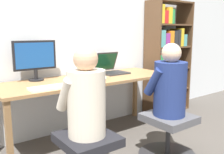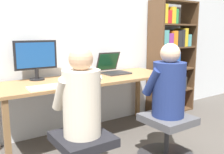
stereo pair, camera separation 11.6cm
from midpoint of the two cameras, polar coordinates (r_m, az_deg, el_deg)
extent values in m
plane|color=#4C4742|center=(2.78, -2.36, -16.20)|extent=(14.00, 14.00, 0.00)
cube|color=silver|center=(3.13, -10.46, 11.25)|extent=(10.00, 0.05, 2.60)
cube|color=olive|center=(2.83, -6.39, -0.59)|extent=(2.02, 0.68, 0.03)
cube|color=brown|center=(2.32, -23.80, -13.24)|extent=(0.05, 0.05, 0.69)
cube|color=brown|center=(3.28, 11.34, -5.68)|extent=(0.05, 0.05, 0.69)
cube|color=brown|center=(3.70, 4.37, -3.71)|extent=(0.05, 0.05, 0.69)
cylinder|color=black|center=(2.82, -18.06, -0.62)|extent=(0.16, 0.16, 0.01)
cylinder|color=black|center=(2.81, -18.13, 0.54)|extent=(0.04, 0.04, 0.10)
cube|color=black|center=(2.78, -18.36, 4.74)|extent=(0.46, 0.02, 0.31)
cube|color=#19478C|center=(2.77, -18.28, 4.72)|extent=(0.41, 0.01, 0.27)
cube|color=#2D2D30|center=(3.11, -0.53, 0.92)|extent=(0.32, 0.26, 0.02)
cube|color=black|center=(3.10, -0.53, 1.13)|extent=(0.28, 0.20, 0.00)
cube|color=#2D2D30|center=(3.23, -2.40, 3.59)|extent=(0.32, 0.11, 0.24)
cube|color=#144C2D|center=(3.23, -2.35, 3.54)|extent=(0.28, 0.09, 0.20)
cube|color=silver|center=(2.37, -15.20, -2.33)|extent=(0.39, 0.16, 0.02)
cube|color=#BAB8AD|center=(2.37, -15.21, -2.02)|extent=(0.36, 0.13, 0.00)
ellipsoid|color=silver|center=(2.47, -9.31, -1.42)|extent=(0.07, 0.09, 0.04)
cube|color=black|center=(2.02, -7.39, -13.98)|extent=(0.41, 0.44, 0.07)
cylinder|color=#262628|center=(2.57, 11.35, -13.55)|extent=(0.05, 0.05, 0.34)
cube|color=#4C4C51|center=(2.50, 11.52, -9.24)|extent=(0.41, 0.44, 0.07)
cylinder|color=beige|center=(1.92, -7.59, -6.03)|extent=(0.29, 0.29, 0.51)
sphere|color=tan|center=(1.85, -7.83, 4.08)|extent=(0.18, 0.18, 0.18)
cylinder|color=beige|center=(1.90, -12.37, -3.98)|extent=(0.08, 0.22, 0.28)
cylinder|color=beige|center=(2.03, -5.25, -2.91)|extent=(0.08, 0.22, 0.28)
cylinder|color=navy|center=(2.42, 11.76, -2.67)|extent=(0.30, 0.30, 0.52)
sphere|color=beige|center=(2.37, 12.06, 5.39)|extent=(0.18, 0.18, 0.18)
cylinder|color=navy|center=(2.35, 8.13, -1.06)|extent=(0.09, 0.22, 0.29)
cylinder|color=navy|center=(2.56, 12.73, -0.29)|extent=(0.09, 0.22, 0.29)
cube|color=#513823|center=(3.69, 8.17, 4.03)|extent=(0.02, 0.33, 1.69)
cube|color=#513823|center=(4.22, 15.09, 4.56)|extent=(0.02, 0.33, 1.69)
cube|color=#513823|center=(4.12, 11.44, -7.27)|extent=(0.69, 0.31, 0.02)
cube|color=#513823|center=(4.03, 11.61, -2.75)|extent=(0.69, 0.31, 0.02)
cube|color=#513823|center=(3.97, 11.78, 1.93)|extent=(0.69, 0.31, 0.02)
cube|color=#513823|center=(3.94, 11.95, 6.73)|extent=(0.69, 0.31, 0.02)
cube|color=#513823|center=(3.93, 12.14, 11.57)|extent=(0.69, 0.31, 0.02)
cube|color=#513823|center=(3.96, 12.32, 16.39)|extent=(0.69, 0.31, 0.02)
cube|color=#1E4C9E|center=(3.84, 8.80, -6.63)|extent=(0.05, 0.24, 0.21)
cube|color=gold|center=(3.87, 9.67, -6.76)|extent=(0.07, 0.19, 0.18)
cube|color=#2D8C47|center=(3.92, 10.17, -6.02)|extent=(0.05, 0.24, 0.25)
cube|color=red|center=(3.98, 10.74, -5.54)|extent=(0.09, 0.27, 0.28)
cube|color=#262628|center=(4.01, 11.76, -5.51)|extent=(0.04, 0.21, 0.28)
cube|color=red|center=(4.05, 12.33, -5.61)|extent=(0.04, 0.19, 0.24)
cube|color=#2D8C47|center=(3.75, 9.01, -1.48)|extent=(0.05, 0.23, 0.25)
cube|color=teal|center=(3.81, 9.38, -1.39)|extent=(0.05, 0.28, 0.24)
cube|color=red|center=(3.85, 10.33, -1.16)|extent=(0.08, 0.25, 0.26)
cube|color=orange|center=(3.91, 11.38, -1.46)|extent=(0.08, 0.21, 0.20)
cube|color=red|center=(3.97, 12.08, -1.46)|extent=(0.07, 0.22, 0.18)
cube|color=#262628|center=(4.02, 12.76, -0.83)|extent=(0.07, 0.23, 0.25)
cube|color=#262628|center=(4.09, 13.53, -1.06)|extent=(0.08, 0.23, 0.20)
cube|color=#2D8C47|center=(3.70, 9.15, 3.34)|extent=(0.06, 0.24, 0.22)
cube|color=silver|center=(3.75, 9.95, 3.32)|extent=(0.07, 0.23, 0.21)
cube|color=gold|center=(3.82, 10.48, 3.15)|extent=(0.07, 0.26, 0.17)
cube|color=red|center=(3.86, 11.14, 3.59)|extent=(0.04, 0.26, 0.23)
cube|color=#1E4C9E|center=(3.91, 11.84, 3.89)|extent=(0.09, 0.26, 0.26)
cube|color=teal|center=(3.68, 9.59, 8.64)|extent=(0.09, 0.22, 0.24)
cube|color=#8C338C|center=(3.77, 10.36, 8.32)|extent=(0.09, 0.26, 0.20)
cube|color=orange|center=(3.82, 11.65, 8.57)|extent=(0.08, 0.20, 0.23)
cube|color=#262628|center=(3.89, 12.56, 8.56)|extent=(0.08, 0.20, 0.23)
cube|color=#262628|center=(3.96, 13.04, 8.68)|extent=(0.05, 0.25, 0.25)
cube|color=gold|center=(4.00, 13.78, 8.81)|extent=(0.06, 0.23, 0.27)
cube|color=teal|center=(4.07, 14.29, 8.17)|extent=(0.07, 0.25, 0.18)
cube|color=gold|center=(3.68, 9.57, 13.98)|extent=(0.05, 0.21, 0.26)
cube|color=red|center=(3.72, 10.28, 13.29)|extent=(0.08, 0.21, 0.18)
cube|color=gold|center=(3.79, 11.14, 13.58)|extent=(0.08, 0.22, 0.23)
cube|color=#2D8C47|center=(3.84, 11.74, 13.32)|extent=(0.05, 0.23, 0.20)
cube|color=olive|center=(3.93, 14.01, 16.69)|extent=(0.06, 0.03, 0.02)
camera|label=1|loc=(0.06, -91.23, -0.22)|focal=40.00mm
camera|label=2|loc=(0.06, 88.77, 0.22)|focal=40.00mm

